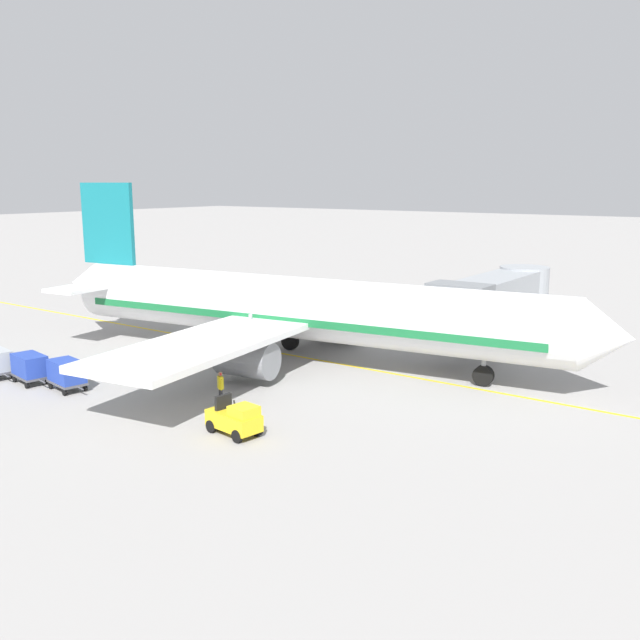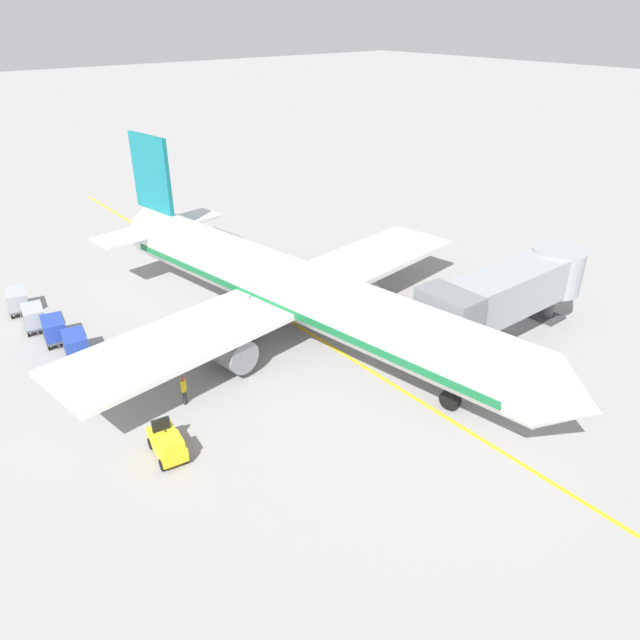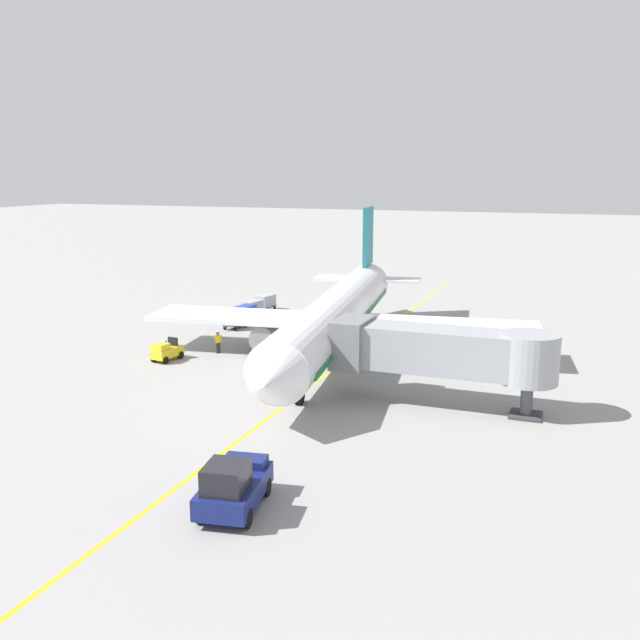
# 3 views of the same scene
# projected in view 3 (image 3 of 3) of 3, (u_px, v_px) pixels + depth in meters

# --- Properties ---
(ground_plane) EXTENTS (400.00, 400.00, 0.00)m
(ground_plane) POSITION_uv_depth(u_px,v_px,m) (346.00, 359.00, 52.97)
(ground_plane) COLOR gray
(gate_lead_in_line) EXTENTS (0.24, 80.00, 0.01)m
(gate_lead_in_line) POSITION_uv_depth(u_px,v_px,m) (346.00, 359.00, 52.97)
(gate_lead_in_line) COLOR gold
(gate_lead_in_line) RESTS_ON ground
(parked_airliner) EXTENTS (30.43, 37.30, 10.63)m
(parked_airliner) POSITION_uv_depth(u_px,v_px,m) (337.00, 316.00, 52.95)
(parked_airliner) COLOR white
(parked_airliner) RESTS_ON ground
(jet_bridge) EXTENTS (13.27, 3.50, 4.98)m
(jet_bridge) POSITION_uv_depth(u_px,v_px,m) (441.00, 351.00, 41.57)
(jet_bridge) COLOR #93999E
(jet_bridge) RESTS_ON ground
(pushback_tractor) EXTENTS (2.91, 4.71, 2.40)m
(pushback_tractor) POSITION_uv_depth(u_px,v_px,m) (233.00, 486.00, 29.10)
(pushback_tractor) COLOR navy
(pushback_tractor) RESTS_ON ground
(baggage_tug_lead) EXTENTS (1.58, 2.64, 1.62)m
(baggage_tug_lead) POSITION_uv_depth(u_px,v_px,m) (166.00, 351.00, 52.36)
(baggage_tug_lead) COLOR gold
(baggage_tug_lead) RESTS_ON ground
(baggage_cart_front) EXTENTS (1.66, 2.97, 1.58)m
(baggage_cart_front) POSITION_uv_depth(u_px,v_px,m) (235.00, 318.00, 62.96)
(baggage_cart_front) COLOR #4C4C51
(baggage_cart_front) RESTS_ON ground
(baggage_cart_second_in_train) EXTENTS (1.66, 2.97, 1.58)m
(baggage_cart_second_in_train) POSITION_uv_depth(u_px,v_px,m) (245.00, 312.00, 65.59)
(baggage_cart_second_in_train) COLOR #4C4C51
(baggage_cart_second_in_train) RESTS_ON ground
(baggage_cart_third_in_train) EXTENTS (1.66, 2.97, 1.58)m
(baggage_cart_third_in_train) POSITION_uv_depth(u_px,v_px,m) (252.00, 307.00, 68.09)
(baggage_cart_third_in_train) COLOR #4C4C51
(baggage_cart_third_in_train) RESTS_ON ground
(baggage_cart_tail_end) EXTENTS (1.66, 2.97, 1.58)m
(baggage_cart_tail_end) POSITION_uv_depth(u_px,v_px,m) (265.00, 301.00, 71.16)
(baggage_cart_tail_end) COLOR #4C4C51
(baggage_cart_tail_end) RESTS_ON ground
(ground_crew_wing_walker) EXTENTS (0.48, 0.65, 1.69)m
(ground_crew_wing_walker) POSITION_uv_depth(u_px,v_px,m) (218.00, 341.00, 54.42)
(ground_crew_wing_walker) COLOR #232328
(ground_crew_wing_walker) RESTS_ON ground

